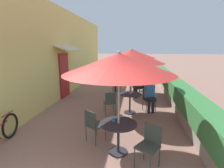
# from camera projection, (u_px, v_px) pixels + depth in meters

# --- Properties ---
(cafe_facade_wall) EXTENTS (0.98, 14.01, 4.20)m
(cafe_facade_wall) POSITION_uv_depth(u_px,v_px,m) (65.00, 53.00, 8.81)
(cafe_facade_wall) COLOR #E0CC6B
(cafe_facade_wall) RESTS_ON ground_plane
(planter_hedge) EXTENTS (0.60, 13.01, 1.01)m
(planter_hedge) POSITION_uv_depth(u_px,v_px,m) (171.00, 86.00, 8.45)
(planter_hedge) COLOR gray
(planter_hedge) RESTS_ON ground_plane
(patio_table_near) EXTENTS (0.84, 0.84, 0.73)m
(patio_table_near) POSITION_uv_depth(u_px,v_px,m) (118.00, 131.00, 3.95)
(patio_table_near) COLOR #28282D
(patio_table_near) RESTS_ON ground_plane
(patio_umbrella_near) EXTENTS (2.36, 2.36, 2.33)m
(patio_umbrella_near) POSITION_uv_depth(u_px,v_px,m) (119.00, 63.00, 3.63)
(patio_umbrella_near) COLOR #B7B7BC
(patio_umbrella_near) RESTS_ON ground_plane
(cafe_chair_near_left) EXTENTS (0.56, 0.56, 0.87)m
(cafe_chair_near_left) POSITION_uv_depth(u_px,v_px,m) (93.00, 123.00, 4.40)
(cafe_chair_near_left) COLOR #384238
(cafe_chair_near_left) RESTS_ON ground_plane
(cafe_chair_near_right) EXTENTS (0.56, 0.56, 0.87)m
(cafe_chair_near_right) POSITION_uv_depth(u_px,v_px,m) (150.00, 143.00, 3.51)
(cafe_chair_near_right) COLOR #384238
(cafe_chair_near_right) RESTS_ON ground_plane
(coffee_cup_near) EXTENTS (0.07, 0.07, 0.09)m
(coffee_cup_near) POSITION_uv_depth(u_px,v_px,m) (114.00, 120.00, 3.97)
(coffee_cup_near) COLOR teal
(coffee_cup_near) RESTS_ON patio_table_near
(patio_table_mid) EXTENTS (0.84, 0.84, 0.73)m
(patio_table_mid) POSITION_uv_depth(u_px,v_px,m) (130.00, 98.00, 6.40)
(patio_table_mid) COLOR #28282D
(patio_table_mid) RESTS_ON ground_plane
(patio_umbrella_mid) EXTENTS (2.36, 2.36, 2.33)m
(patio_umbrella_mid) POSITION_uv_depth(u_px,v_px,m) (131.00, 57.00, 6.08)
(patio_umbrella_mid) COLOR #B7B7BC
(patio_umbrella_mid) RESTS_ON ground_plane
(cafe_chair_mid_left) EXTENTS (0.51, 0.51, 0.87)m
(cafe_chair_mid_left) POSITION_uv_depth(u_px,v_px,m) (149.00, 98.00, 6.63)
(cafe_chair_mid_left) COLOR #384238
(cafe_chair_mid_left) RESTS_ON ground_plane
(seated_patron_mid_left) EXTENTS (0.44, 0.48, 1.25)m
(seated_patron_mid_left) POSITION_uv_depth(u_px,v_px,m) (150.00, 94.00, 6.48)
(seated_patron_mid_left) COLOR #23232D
(seated_patron_mid_left) RESTS_ON ground_plane
(cafe_chair_mid_right) EXTENTS (0.51, 0.51, 0.87)m
(cafe_chair_mid_right) POSITION_uv_depth(u_px,v_px,m) (110.00, 101.00, 6.18)
(cafe_chair_mid_right) COLOR #384238
(cafe_chair_mid_right) RESTS_ON ground_plane
(coffee_cup_mid) EXTENTS (0.07, 0.07, 0.09)m
(coffee_cup_mid) POSITION_uv_depth(u_px,v_px,m) (132.00, 92.00, 6.41)
(coffee_cup_mid) COLOR white
(coffee_cup_mid) RESTS_ON patio_table_mid
(patio_table_far) EXTENTS (0.84, 0.84, 0.73)m
(patio_table_far) POSITION_uv_depth(u_px,v_px,m) (131.00, 83.00, 9.12)
(patio_table_far) COLOR #28282D
(patio_table_far) RESTS_ON ground_plane
(patio_umbrella_far) EXTENTS (2.36, 2.36, 2.33)m
(patio_umbrella_far) POSITION_uv_depth(u_px,v_px,m) (132.00, 54.00, 8.80)
(patio_umbrella_far) COLOR #B7B7BC
(patio_umbrella_far) RESTS_ON ground_plane
(cafe_chair_far_left) EXTENTS (0.41, 0.41, 0.87)m
(cafe_chair_far_left) POSITION_uv_depth(u_px,v_px,m) (117.00, 84.00, 9.14)
(cafe_chair_far_left) COLOR #384238
(cafe_chair_far_left) RESTS_ON ground_plane
(seated_patron_far_left) EXTENTS (0.34, 0.40, 1.25)m
(seated_patron_far_left) POSITION_uv_depth(u_px,v_px,m) (117.00, 80.00, 9.22)
(seated_patron_far_left) COLOR #23232D
(seated_patron_far_left) RESTS_ON ground_plane
(cafe_chair_far_right) EXTENTS (0.55, 0.55, 0.87)m
(cafe_chair_far_right) POSITION_uv_depth(u_px,v_px,m) (140.00, 87.00, 8.47)
(cafe_chair_far_right) COLOR #384238
(cafe_chair_far_right) RESTS_ON ground_plane
(seated_patron_far_right) EXTENTS (0.51, 0.48, 1.25)m
(seated_patron_far_right) POSITION_uv_depth(u_px,v_px,m) (138.00, 83.00, 8.39)
(seated_patron_far_right) COLOR #23232D
(seated_patron_far_right) RESTS_ON ground_plane
(cafe_chair_far_back) EXTENTS (0.54, 0.54, 0.87)m
(cafe_chair_far_back) POSITION_uv_depth(u_px,v_px,m) (137.00, 81.00, 9.76)
(cafe_chair_far_back) COLOR #384238
(cafe_chair_far_back) RESTS_ON ground_plane
(coffee_cup_far) EXTENTS (0.07, 0.07, 0.09)m
(coffee_cup_far) POSITION_uv_depth(u_px,v_px,m) (133.00, 79.00, 9.10)
(coffee_cup_far) COLOR #232328
(coffee_cup_far) RESTS_ON patio_table_far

